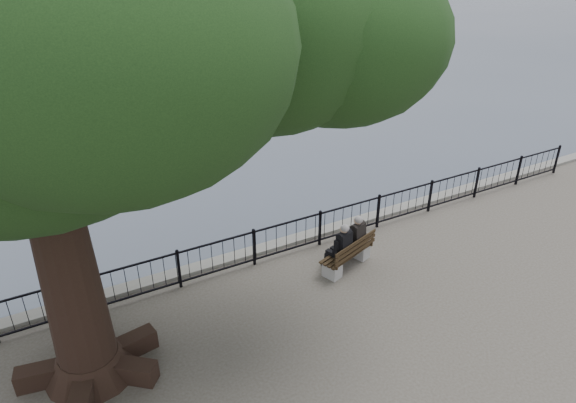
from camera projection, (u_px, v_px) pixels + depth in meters
harbor at (279, 260)px, 14.47m from camera, size 260.00×260.00×1.20m
railing at (288, 236)px, 13.60m from camera, size 22.06×0.06×1.00m
bench at (348, 257)px, 13.17m from camera, size 1.74×0.99×0.88m
person_left at (339, 249)px, 12.90m from camera, size 0.55×0.76×1.39m
person_right at (353, 240)px, 13.27m from camera, size 0.55×0.76×1.39m
tree at (79, 27)px, 7.63m from camera, size 11.99×8.38×9.79m
lion_monument at (75, 9)px, 51.03m from camera, size 5.65×5.65×8.42m
sailboat_b at (40, 104)px, 28.48m from camera, size 2.83×5.17×11.31m
sailboat_c at (218, 89)px, 31.37m from camera, size 2.30×4.93×9.62m
sailboat_d at (239, 85)px, 32.18m from camera, size 3.52×6.13×9.97m
sailboat_f at (80, 74)px, 34.61m from camera, size 3.30×5.46×10.80m
sailboat_g at (172, 42)px, 45.09m from camera, size 2.57×5.69×10.10m
sailboat_h at (4, 56)px, 39.45m from camera, size 2.20×6.09×14.15m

